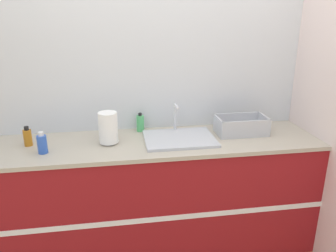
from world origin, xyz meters
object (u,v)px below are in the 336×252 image
(paper_towel_roll, at_px, (108,128))
(dish_rack, at_px, (241,127))
(bottle_blue, at_px, (42,144))
(soap_dispenser, at_px, (140,123))
(bottle_amber, at_px, (28,137))
(sink, at_px, (179,138))

(paper_towel_roll, xyz_separation_m, dish_rack, (1.01, 0.05, -0.07))
(paper_towel_roll, bearing_deg, dish_rack, 3.04)
(bottle_blue, relative_size, soap_dispenser, 1.00)
(paper_towel_roll, bearing_deg, bottle_blue, -166.74)
(bottle_amber, bearing_deg, bottle_blue, -50.30)
(bottle_amber, relative_size, soap_dispenser, 0.95)
(dish_rack, relative_size, soap_dispenser, 2.57)
(sink, height_order, bottle_amber, sink)
(paper_towel_roll, distance_m, bottle_blue, 0.45)
(dish_rack, xyz_separation_m, soap_dispenser, (-0.77, 0.18, 0.02))
(sink, distance_m, paper_towel_roll, 0.52)
(dish_rack, bearing_deg, paper_towel_roll, -176.96)
(paper_towel_roll, xyz_separation_m, soap_dispenser, (0.24, 0.23, -0.05))
(paper_towel_roll, relative_size, soap_dispenser, 1.55)
(sink, relative_size, dish_rack, 1.34)
(sink, bearing_deg, soap_dispenser, 139.05)
(sink, xyz_separation_m, bottle_amber, (-1.08, 0.06, 0.05))
(dish_rack, distance_m, soap_dispenser, 0.79)
(paper_towel_roll, bearing_deg, soap_dispenser, 43.14)
(bottle_amber, bearing_deg, soap_dispenser, 12.38)
(dish_rack, xyz_separation_m, bottle_amber, (-1.58, -0.00, 0.01))
(soap_dispenser, bearing_deg, bottle_amber, -167.62)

